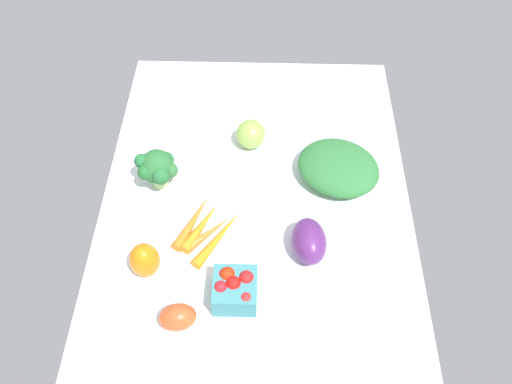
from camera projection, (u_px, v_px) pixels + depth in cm
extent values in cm
cube|color=white|center=(256.00, 199.00, 132.07)|extent=(104.00, 76.00, 2.00)
cylinder|color=#A9CA7C|center=(160.00, 179.00, 132.35)|extent=(4.00, 4.00, 3.65)
sphere|color=#2A6D33|center=(157.00, 167.00, 128.38)|extent=(8.48, 8.48, 8.48)
sphere|color=#327138|center=(170.00, 170.00, 128.18)|extent=(3.79, 3.79, 3.79)
sphere|color=#266C36|center=(161.00, 175.00, 126.01)|extent=(4.25, 4.25, 4.25)
sphere|color=#256A35|center=(142.00, 161.00, 126.87)|extent=(3.69, 3.69, 3.69)
sphere|color=#24672D|center=(146.00, 172.00, 126.27)|extent=(3.86, 3.86, 3.86)
sphere|color=#2A7136|center=(166.00, 160.00, 130.65)|extent=(3.96, 3.96, 3.96)
ellipsoid|color=#59276D|center=(309.00, 241.00, 118.72)|extent=(12.43, 9.10, 7.86)
ellipsoid|color=#D85025|center=(178.00, 317.00, 108.71)|extent=(7.08, 8.78, 5.71)
sphere|color=#8FB94C|center=(251.00, 134.00, 139.05)|extent=(7.85, 7.85, 7.85)
ellipsoid|color=orange|center=(145.00, 260.00, 114.89)|extent=(7.40, 7.40, 9.31)
cone|color=orange|center=(218.00, 238.00, 122.40)|extent=(16.54, 11.58, 2.64)
cone|color=orange|center=(210.00, 232.00, 123.40)|extent=(11.08, 11.42, 2.44)
cone|color=orange|center=(201.00, 226.00, 124.10)|extent=(14.49, 9.33, 2.96)
cone|color=orange|center=(193.00, 221.00, 125.08)|extent=(16.14, 8.66, 2.78)
ellipsoid|color=#2F7437|center=(338.00, 167.00, 132.57)|extent=(25.99, 26.98, 6.99)
cube|color=teal|center=(235.00, 290.00, 112.14)|extent=(9.33, 9.33, 6.22)
sphere|color=red|center=(227.00, 275.00, 111.45)|extent=(3.36, 3.36, 3.36)
sphere|color=red|center=(246.00, 298.00, 108.34)|extent=(2.47, 2.47, 2.47)
sphere|color=red|center=(225.00, 274.00, 111.63)|extent=(2.62, 2.62, 2.62)
sphere|color=red|center=(234.00, 284.00, 110.09)|extent=(3.25, 3.25, 3.25)
sphere|color=red|center=(221.00, 287.00, 109.52)|extent=(2.81, 2.81, 2.81)
sphere|color=red|center=(246.00, 278.00, 110.92)|extent=(3.19, 3.19, 3.19)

